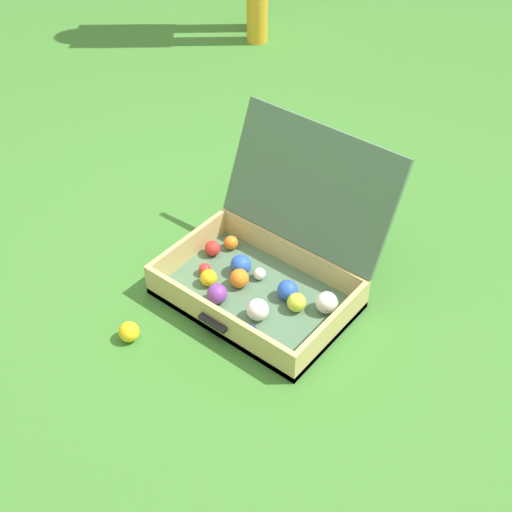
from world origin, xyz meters
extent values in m
plane|color=#3D7A2D|center=(0.00, 0.00, 0.00)|extent=(16.00, 16.00, 0.00)
cube|color=#4C7051|center=(0.10, -0.04, 0.01)|extent=(0.65, 0.43, 0.03)
cube|color=tan|center=(-0.21, -0.04, 0.06)|extent=(0.02, 0.43, 0.13)
cube|color=tan|center=(0.41, -0.04, 0.06)|extent=(0.02, 0.43, 0.13)
cube|color=tan|center=(0.10, -0.25, 0.06)|extent=(0.61, 0.02, 0.13)
cube|color=tan|center=(0.10, 0.16, 0.06)|extent=(0.61, 0.02, 0.13)
cube|color=#4C7051|center=(0.10, 0.25, 0.32)|extent=(0.65, 0.19, 0.40)
cube|color=black|center=(0.10, -0.27, 0.07)|extent=(0.11, 0.02, 0.02)
sphere|color=white|center=(0.06, 0.03, 0.05)|extent=(0.04, 0.04, 0.04)
sphere|color=navy|center=(0.21, -0.21, 0.05)|extent=(0.05, 0.05, 0.05)
sphere|color=red|center=(-0.11, -0.08, 0.05)|extent=(0.04, 0.04, 0.04)
sphere|color=orange|center=(0.02, -0.04, 0.06)|extent=(0.07, 0.07, 0.07)
sphere|color=#CCDB38|center=(0.25, -0.01, 0.06)|extent=(0.07, 0.07, 0.07)
sphere|color=white|center=(0.17, -0.13, 0.06)|extent=(0.08, 0.08, 0.08)
sphere|color=yellow|center=(-0.06, -0.11, 0.06)|extent=(0.06, 0.06, 0.06)
sphere|color=white|center=(0.33, 0.05, 0.06)|extent=(0.08, 0.08, 0.08)
sphere|color=red|center=(-0.16, 0.02, 0.05)|extent=(0.06, 0.06, 0.06)
sphere|color=purple|center=(0.01, -0.15, 0.06)|extent=(0.07, 0.07, 0.07)
sphere|color=blue|center=(0.19, 0.01, 0.06)|extent=(0.07, 0.07, 0.07)
sphere|color=blue|center=(-0.01, 0.01, 0.06)|extent=(0.07, 0.07, 0.07)
sphere|color=orange|center=(-0.13, 0.09, 0.05)|extent=(0.05, 0.05, 0.05)
sphere|color=yellow|center=(-0.11, -0.45, 0.03)|extent=(0.07, 0.07, 0.07)
camera|label=1|loc=(1.16, -1.37, 1.72)|focal=48.32mm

